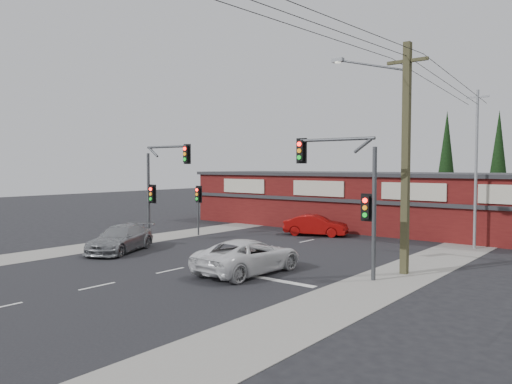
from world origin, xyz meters
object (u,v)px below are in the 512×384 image
Objects in this scene: silver_suv at (120,239)px; utility_pole at (403,150)px; red_sedan at (316,225)px; white_suv at (249,256)px; shop_building at (357,199)px.

utility_pole is (14.23, 4.30, 4.68)m from silver_suv.
red_sedan is at bearing 139.61° from utility_pole.
silver_suv is 15.58m from utility_pole.
white_suv is at bearing -22.16° from silver_suv.
shop_building is (4.87, 18.30, 1.41)m from silver_suv.
red_sedan is at bearing -88.92° from shop_building.
shop_building is at bearing -75.31° from white_suv.
white_suv is at bearing 178.88° from red_sedan.
utility_pole is at bearing -140.82° from white_suv.
silver_suv reaches higher than red_sedan.
red_sedan is 13.01m from utility_pole.
silver_suv is 13.15m from red_sedan.
silver_suv is at bearing 138.42° from red_sedan.
shop_building reaches higher than red_sedan.
silver_suv is at bearing -163.18° from utility_pole.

